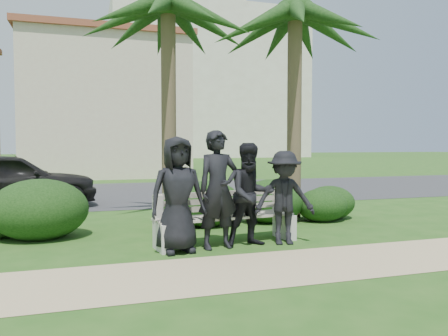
{
  "coord_description": "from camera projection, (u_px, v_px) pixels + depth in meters",
  "views": [
    {
      "loc": [
        -1.97,
        -7.06,
        1.63
      ],
      "look_at": [
        0.55,
        1.0,
        1.19
      ],
      "focal_mm": 35.0,
      "sensor_mm": 36.0,
      "label": 1
    }
  ],
  "objects": [
    {
      "name": "man_a",
      "position": [
        177.0,
        194.0,
        6.61
      ],
      "size": [
        0.93,
        0.67,
        1.76
      ],
      "primitive_type": "imported",
      "rotation": [
        0.0,
        0.0,
        0.13
      ],
      "color": "black",
      "rests_on": "ground"
    },
    {
      "name": "man_c",
      "position": [
        251.0,
        195.0,
        7.03
      ],
      "size": [
        0.85,
        0.68,
        1.67
      ],
      "primitive_type": "imported",
      "rotation": [
        0.0,
        0.0,
        0.06
      ],
      "color": "black",
      "rests_on": "ground"
    },
    {
      "name": "palm_right",
      "position": [
        295.0,
        14.0,
        9.65
      ],
      "size": [
        3.0,
        3.0,
        5.5
      ],
      "color": "brown",
      "rests_on": "ground"
    },
    {
      "name": "hedge_e",
      "position": [
        322.0,
        204.0,
        9.36
      ],
      "size": [
        1.11,
        0.92,
        0.72
      ],
      "primitive_type": "ellipsoid",
      "color": "black",
      "rests_on": "ground"
    },
    {
      "name": "palm_left",
      "position": [
        168.0,
        7.0,
        9.36
      ],
      "size": [
        3.0,
        3.0,
        5.57
      ],
      "color": "brown",
      "rests_on": "ground"
    },
    {
      "name": "stucco_bldg_right",
      "position": [
        106.0,
        108.0,
        24.08
      ],
      "size": [
        8.4,
        8.4,
        7.3
      ],
      "color": "beige",
      "rests_on": "ground"
    },
    {
      "name": "asphalt_street",
      "position": [
        148.0,
        192.0,
        15.03
      ],
      "size": [
        160.0,
        8.0,
        0.01
      ],
      "primitive_type": "cube",
      "color": "#2D2D30",
      "rests_on": "ground"
    },
    {
      "name": "hedge_f",
      "position": [
        329.0,
        202.0,
        9.67
      ],
      "size": [
        1.16,
        0.96,
        0.75
      ],
      "primitive_type": "ellipsoid",
      "color": "black",
      "rests_on": "ground"
    },
    {
      "name": "hedge_c",
      "position": [
        207.0,
        202.0,
        8.84
      ],
      "size": [
        1.44,
        1.19,
        0.94
      ],
      "primitive_type": "ellipsoid",
      "color": "black",
      "rests_on": "ground"
    },
    {
      "name": "man_d",
      "position": [
        284.0,
        198.0,
        7.15
      ],
      "size": [
        1.09,
        0.76,
        1.54
      ],
      "primitive_type": "imported",
      "rotation": [
        0.0,
        0.0,
        -0.21
      ],
      "color": "black",
      "rests_on": "ground"
    },
    {
      "name": "man_b",
      "position": [
        218.0,
        190.0,
        6.84
      ],
      "size": [
        0.74,
        0.55,
        1.86
      ],
      "primitive_type": "imported",
      "rotation": [
        0.0,
        0.0,
        0.16
      ],
      "color": "black",
      "rests_on": "ground"
    },
    {
      "name": "hedge_d",
      "position": [
        186.0,
        206.0,
        8.75
      ],
      "size": [
        1.27,
        1.05,
        0.83
      ],
      "primitive_type": "ellipsoid",
      "color": "black",
      "rests_on": "ground"
    },
    {
      "name": "car_a",
      "position": [
        7.0,
        181.0,
        10.9
      ],
      "size": [
        4.61,
        2.88,
        1.46
      ],
      "primitive_type": "imported",
      "rotation": [
        0.0,
        0.0,
        1.86
      ],
      "color": "black",
      "rests_on": "ground"
    },
    {
      "name": "hedge_extra",
      "position": [
        271.0,
        200.0,
        9.25
      ],
      "size": [
        1.44,
        1.19,
        0.94
      ],
      "primitive_type": "ellipsoid",
      "color": "black",
      "rests_on": "ground"
    },
    {
      "name": "hedge_b",
      "position": [
        40.0,
        208.0,
        7.6
      ],
      "size": [
        1.65,
        1.37,
        1.08
      ],
      "primitive_type": "ellipsoid",
      "color": "black",
      "rests_on": "ground"
    },
    {
      "name": "hotel_tower",
      "position": [
        202.0,
        64.0,
        63.3
      ],
      "size": [
        26.0,
        18.0,
        37.3
      ],
      "color": "beige",
      "rests_on": "ground"
    },
    {
      "name": "park_bench",
      "position": [
        226.0,
        221.0,
        7.21
      ],
      "size": [
        2.43,
        0.83,
        0.83
      ],
      "rotation": [
        0.0,
        0.0,
        0.13
      ],
      "color": "#AAA18E",
      "rests_on": "ground"
    },
    {
      "name": "ground",
      "position": [
        211.0,
        241.0,
        7.4
      ],
      "size": [
        160.0,
        160.0,
        0.0
      ],
      "primitive_type": "plane",
      "color": "#245017",
      "rests_on": "ground"
    },
    {
      "name": "footpath",
      "position": [
        248.0,
        270.0,
        5.69
      ],
      "size": [
        30.0,
        1.6,
        0.01
      ],
      "primitive_type": "cube",
      "color": "tan",
      "rests_on": "ground"
    }
  ]
}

